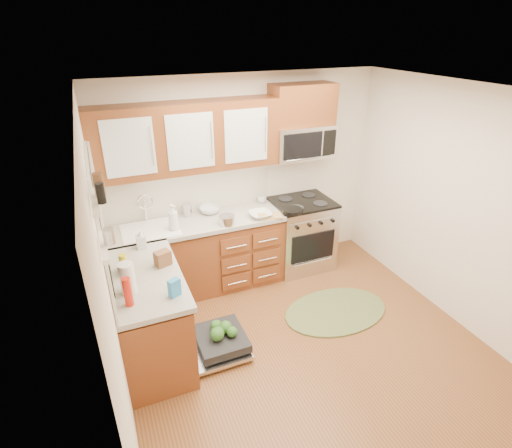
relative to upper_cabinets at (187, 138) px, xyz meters
name	(u,v)px	position (x,y,z in m)	size (l,w,h in m)	color
floor	(306,347)	(0.73, -1.57, -1.88)	(3.50, 3.50, 0.00)	brown
ceiling	(325,95)	(0.73, -1.57, 0.62)	(3.50, 3.50, 0.00)	white
wall_back	(244,178)	(0.73, 0.18, -0.62)	(3.50, 0.04, 2.50)	silver
wall_front	(481,389)	(0.73, -3.33, -0.62)	(3.50, 0.04, 2.50)	silver
wall_left	(108,284)	(-1.02, -1.57, -0.62)	(0.04, 3.50, 2.50)	silver
wall_right	(461,209)	(2.48, -1.57, -0.62)	(0.04, 3.50, 2.50)	silver
base_cabinet_back	(198,258)	(0.00, -0.12, -1.45)	(2.05, 0.60, 0.85)	brown
base_cabinet_left	(150,319)	(-0.72, -1.05, -1.45)	(0.60, 1.25, 0.85)	brown
countertop_back	(196,223)	(0.00, -0.14, -0.97)	(2.07, 0.64, 0.05)	#A09B92
countertop_left	(145,278)	(-0.71, -1.05, -0.97)	(0.64, 1.27, 0.05)	#A09B92
backsplash_back	(188,190)	(0.00, 0.16, -0.67)	(2.05, 0.02, 0.57)	beige
backsplash_left	(106,255)	(-1.01, -1.05, -0.67)	(0.02, 1.25, 0.57)	beige
upper_cabinets	(187,138)	(0.00, 0.00, 0.00)	(2.05, 0.35, 0.75)	brown
cabinet_over_mw	(302,104)	(1.41, 0.00, 0.26)	(0.76, 0.35, 0.47)	brown
range	(301,234)	(1.41, -0.15, -1.40)	(0.76, 0.64, 0.95)	silver
microwave	(301,141)	(1.41, -0.02, -0.18)	(0.76, 0.38, 0.40)	silver
sink	(152,240)	(-0.52, -0.16, -1.07)	(0.62, 0.50, 0.26)	white
dishwasher	(217,343)	(-0.13, -1.27, -1.77)	(0.70, 0.60, 0.20)	silver
window	(99,220)	(-1.01, -1.07, -0.32)	(0.03, 1.05, 1.05)	white
window_blind	(95,182)	(-0.98, -1.07, 0.00)	(0.02, 0.96, 0.40)	white
shelf_upper	(95,202)	(-0.99, -1.92, 0.17)	(0.04, 0.40, 0.03)	white
shelf_lower	(104,247)	(-0.99, -1.92, -0.12)	(0.04, 0.40, 0.03)	white
rug	(336,311)	(1.31, -1.21, -1.86)	(1.24, 0.81, 0.02)	olive
skillet	(292,211)	(1.12, -0.40, -0.90)	(0.24, 0.24, 0.05)	black
stock_pot	(227,220)	(0.31, -0.35, -0.89)	(0.18, 0.18, 0.11)	silver
cutting_board	(270,216)	(0.85, -0.35, -0.94)	(0.28, 0.18, 0.02)	tan
canister	(187,210)	(-0.05, 0.04, -0.87)	(0.10, 0.10, 0.16)	silver
paper_towel_roll	(127,278)	(-0.88, -1.26, -0.81)	(0.13, 0.13, 0.28)	white
mustard_bottle	(124,265)	(-0.88, -0.98, -0.84)	(0.07, 0.07, 0.22)	gold
red_bottle	(128,292)	(-0.90, -1.44, -0.82)	(0.07, 0.07, 0.26)	red
wooden_box	(163,258)	(-0.52, -0.93, -0.88)	(0.14, 0.10, 0.14)	brown
blue_carton	(174,288)	(-0.52, -1.45, -0.87)	(0.10, 0.06, 0.16)	#2A81C7
bowl_a	(260,215)	(0.74, -0.32, -0.92)	(0.26, 0.26, 0.06)	#999999
bowl_b	(210,210)	(0.22, 0.03, -0.91)	(0.25, 0.25, 0.08)	#999999
cup	(262,199)	(0.93, 0.07, -0.91)	(0.11, 0.11, 0.09)	#999999
soap_bottle_a	(173,218)	(-0.27, -0.25, -0.80)	(0.12, 0.12, 0.30)	#999999
soap_bottle_b	(141,239)	(-0.67, -0.52, -0.85)	(0.09, 0.10, 0.21)	#999999
soap_bottle_c	(124,264)	(-0.87, -0.90, -0.87)	(0.12, 0.12, 0.15)	#999999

